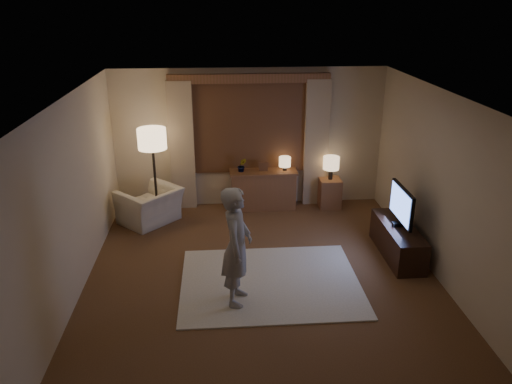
{
  "coord_description": "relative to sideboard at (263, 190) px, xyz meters",
  "views": [
    {
      "loc": [
        -0.56,
        -6.25,
        3.78
      ],
      "look_at": [
        -0.04,
        0.6,
        1.07
      ],
      "focal_mm": 35.0,
      "sensor_mm": 36.0,
      "label": 1
    }
  ],
  "objects": [
    {
      "name": "rug",
      "position": [
        -0.14,
        -2.69,
        -0.34
      ],
      "size": [
        2.5,
        2.0,
        0.02
      ],
      "primitive_type": "cube",
      "color": "#ECE1C6",
      "rests_on": "floor"
    },
    {
      "name": "table_lamp_sideboard",
      "position": [
        0.4,
        0.0,
        0.55
      ],
      "size": [
        0.22,
        0.22,
        0.3
      ],
      "color": "black",
      "rests_on": "sideboard"
    },
    {
      "name": "picture_frame",
      "position": [
        0.0,
        0.0,
        0.45
      ],
      "size": [
        0.16,
        0.02,
        0.2
      ],
      "primitive_type": "cube",
      "color": "brown",
      "rests_on": "sideboard"
    },
    {
      "name": "person",
      "position": [
        -0.62,
        -3.12,
        0.47
      ],
      "size": [
        0.49,
        0.65,
        1.6
      ],
      "primitive_type": "imported",
      "rotation": [
        0.0,
        0.0,
        1.37
      ],
      "color": "#A7A39A",
      "rests_on": "rug"
    },
    {
      "name": "tv",
      "position": [
        1.9,
        -2.04,
        0.5
      ],
      "size": [
        0.21,
        0.87,
        0.63
      ],
      "color": "black",
      "rests_on": "tv_stand"
    },
    {
      "name": "floor_lamp",
      "position": [
        -1.95,
        -0.39,
        1.07
      ],
      "size": [
        0.49,
        0.49,
        1.69
      ],
      "color": "black",
      "rests_on": "floor"
    },
    {
      "name": "armchair",
      "position": [
        -2.06,
        -0.5,
        -0.04
      ],
      "size": [
        1.28,
        1.28,
        0.63
      ],
      "primitive_type": "imported",
      "rotation": [
        0.0,
        0.0,
        -2.34
      ],
      "color": "beige",
      "rests_on": "floor"
    },
    {
      "name": "room",
      "position": [
        -0.24,
        -2.0,
        0.98
      ],
      "size": [
        5.04,
        5.54,
        2.64
      ],
      "color": "brown",
      "rests_on": "ground"
    },
    {
      "name": "side_table",
      "position": [
        1.26,
        -0.05,
        -0.07
      ],
      "size": [
        0.4,
        0.4,
        0.56
      ],
      "primitive_type": "cube",
      "color": "brown",
      "rests_on": "floor"
    },
    {
      "name": "table_lamp_side",
      "position": [
        1.26,
        -0.05,
        0.52
      ],
      "size": [
        0.3,
        0.3,
        0.44
      ],
      "color": "black",
      "rests_on": "side_table"
    },
    {
      "name": "plant",
      "position": [
        -0.4,
        0.0,
        0.5
      ],
      "size": [
        0.17,
        0.13,
        0.3
      ],
      "primitive_type": "imported",
      "color": "#999999",
      "rests_on": "sideboard"
    },
    {
      "name": "sideboard",
      "position": [
        0.0,
        0.0,
        0.0
      ],
      "size": [
        1.2,
        0.4,
        0.7
      ],
      "primitive_type": "cube",
      "color": "brown",
      "rests_on": "floor"
    },
    {
      "name": "tv_stand",
      "position": [
        1.91,
        -2.04,
        -0.1
      ],
      "size": [
        0.45,
        1.4,
        0.5
      ],
      "primitive_type": "cube",
      "color": "black",
      "rests_on": "floor"
    }
  ]
}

